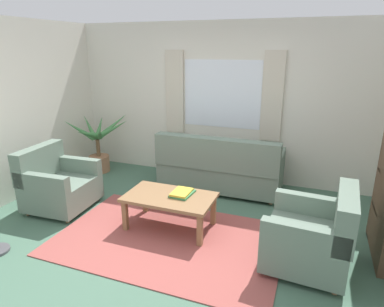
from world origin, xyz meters
TOP-DOWN VIEW (x-y plane):
  - ground_plane at (0.00, 0.00)m, footprint 6.24×6.24m
  - wall_back at (0.00, 2.26)m, footprint 5.32×0.12m
  - window_with_curtains at (0.00, 2.18)m, footprint 1.98×0.07m
  - area_rug at (0.00, 0.00)m, footprint 2.64×1.70m
  - couch at (0.16, 1.62)m, footprint 1.90×0.82m
  - armchair_left at (-1.81, 0.23)m, footprint 0.86×0.88m
  - armchair_right at (1.60, 0.07)m, footprint 0.87×0.89m
  - coffee_table at (-0.09, 0.27)m, footprint 1.10×0.64m
  - book_stack_on_table at (0.04, 0.35)m, footprint 0.26×0.33m
  - potted_plant at (-2.14, 1.67)m, footprint 1.10×1.05m

SIDE VIEW (x-z plane):
  - ground_plane at x=0.00m, z-range 0.00..0.00m
  - area_rug at x=0.00m, z-range 0.00..0.01m
  - armchair_left at x=-1.81m, z-range -0.09..0.79m
  - armchair_right at x=1.60m, z-range -0.09..0.79m
  - couch at x=0.16m, z-range -0.09..0.83m
  - coffee_table at x=-0.09m, z-range 0.16..0.60m
  - book_stack_on_table at x=0.04m, z-range 0.44..0.49m
  - potted_plant at x=-2.14m, z-range -0.05..0.99m
  - wall_back at x=0.00m, z-range 0.00..2.60m
  - window_with_curtains at x=0.00m, z-range 0.75..2.15m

